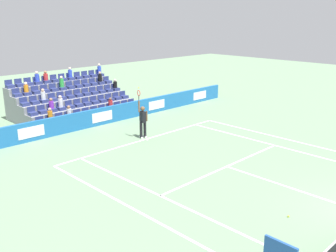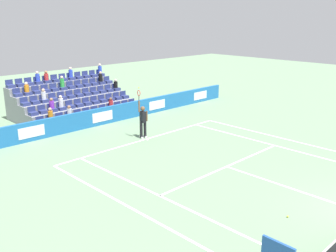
{
  "view_description": "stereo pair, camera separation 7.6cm",
  "coord_description": "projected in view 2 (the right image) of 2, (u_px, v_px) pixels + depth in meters",
  "views": [
    {
      "loc": [
        13.08,
        3.07,
        6.53
      ],
      "look_at": [
        -0.04,
        -10.19,
        1.1
      ],
      "focal_mm": 40.88,
      "sensor_mm": 36.0,
      "label": 1
    },
    {
      "loc": [
        13.03,
        3.12,
        6.53
      ],
      "look_at": [
        -0.04,
        -10.19,
        1.1
      ],
      "focal_mm": 40.88,
      "sensor_mm": 36.0,
      "label": 2
    }
  ],
  "objects": [
    {
      "name": "tennis_player",
      "position": [
        143.0,
        120.0,
        20.86
      ],
      "size": [
        0.51,
        0.39,
        2.85
      ],
      "color": "black",
      "rests_on": "ground"
    },
    {
      "name": "line_singles_sideline_right",
      "position": [
        283.0,
        147.0,
        19.57
      ],
      "size": [
        0.1,
        11.89,
        0.01
      ],
      "primitive_type": "cube",
      "color": "white",
      "rests_on": "ground"
    },
    {
      "name": "stadium_stand",
      "position": [
        71.0,
        103.0,
        25.9
      ],
      "size": [
        7.44,
        4.75,
        3.05
      ],
      "color": "gray",
      "rests_on": "ground"
    },
    {
      "name": "line_doubles_sideline_left",
      "position": [
        140.0,
        213.0,
        13.11
      ],
      "size": [
        0.1,
        11.89,
        0.01
      ],
      "primitive_type": "cube",
      "color": "white",
      "rests_on": "ground"
    },
    {
      "name": "line_singles_sideline_left",
      "position": [
        168.0,
        200.0,
        14.03
      ],
      "size": [
        0.1,
        11.89,
        0.01
      ],
      "primitive_type": "cube",
      "color": "white",
      "rests_on": "ground"
    },
    {
      "name": "loose_tennis_ball",
      "position": [
        288.0,
        216.0,
        12.81
      ],
      "size": [
        0.07,
        0.07,
        0.07
      ],
      "primitive_type": "sphere",
      "color": "#D1E533",
      "rests_on": "ground"
    },
    {
      "name": "line_centre_mark",
      "position": [
        147.0,
        140.0,
        20.81
      ],
      "size": [
        0.1,
        0.2,
        0.01
      ],
      "primitive_type": "cube",
      "color": "white",
      "rests_on": "ground"
    },
    {
      "name": "line_centre_service",
      "position": [
        292.0,
        189.0,
        14.92
      ],
      "size": [
        0.1,
        6.4,
        0.01
      ],
      "primitive_type": "cube",
      "color": "white",
      "rests_on": "ground"
    },
    {
      "name": "line_baseline",
      "position": [
        146.0,
        139.0,
        20.87
      ],
      "size": [
        10.97,
        0.1,
        0.01
      ],
      "primitive_type": "cube",
      "color": "white",
      "rests_on": "ground"
    },
    {
      "name": "line_service",
      "position": [
        227.0,
        167.0,
        17.11
      ],
      "size": [
        8.23,
        0.1,
        0.01
      ],
      "primitive_type": "cube",
      "color": "white",
      "rests_on": "ground"
    },
    {
      "name": "line_doubles_sideline_right",
      "position": [
        296.0,
        142.0,
        20.49
      ],
      "size": [
        0.1,
        11.89,
        0.01
      ],
      "primitive_type": "cube",
      "color": "white",
      "rests_on": "ground"
    },
    {
      "name": "sponsor_barrier",
      "position": [
        102.0,
        116.0,
        23.54
      ],
      "size": [
        22.88,
        0.22,
        1.06
      ],
      "color": "#1E66AD",
      "rests_on": "ground"
    }
  ]
}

